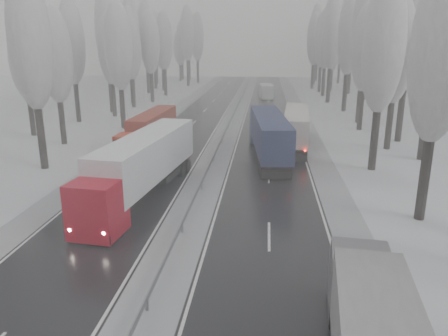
% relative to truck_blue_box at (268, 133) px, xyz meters
% --- Properties ---
extents(carriageway_right, '(7.50, 200.00, 0.03)m').
position_rel_truck_blue_box_xyz_m(carriageway_right, '(0.12, -0.07, -2.54)').
color(carriageway_right, black).
rests_on(carriageway_right, ground).
extents(carriageway_left, '(7.50, 200.00, 0.03)m').
position_rel_truck_blue_box_xyz_m(carriageway_left, '(-10.38, -0.07, -2.54)').
color(carriageway_left, black).
rests_on(carriageway_left, ground).
extents(median_slush, '(3.00, 200.00, 0.04)m').
position_rel_truck_blue_box_xyz_m(median_slush, '(-5.13, -0.07, -2.54)').
color(median_slush, '#AAACB2').
rests_on(median_slush, ground).
extents(shoulder_right, '(2.40, 200.00, 0.04)m').
position_rel_truck_blue_box_xyz_m(shoulder_right, '(5.07, -0.07, -2.54)').
color(shoulder_right, '#AAACB2').
rests_on(shoulder_right, ground).
extents(shoulder_left, '(2.40, 200.00, 0.04)m').
position_rel_truck_blue_box_xyz_m(shoulder_left, '(-15.33, -0.07, -2.54)').
color(shoulder_left, '#AAACB2').
rests_on(shoulder_left, ground).
extents(median_guardrail, '(0.12, 200.00, 0.76)m').
position_rel_truck_blue_box_xyz_m(median_guardrail, '(-5.13, -0.09, -1.96)').
color(median_guardrail, slate).
rests_on(median_guardrail, ground).
extents(tree_16, '(3.60, 3.60, 16.53)m').
position_rel_truck_blue_box_xyz_m(tree_16, '(9.90, -14.41, 8.11)').
color(tree_16, black).
rests_on(tree_16, ground).
extents(tree_18, '(3.60, 3.60, 16.58)m').
position_rel_truck_blue_box_xyz_m(tree_18, '(9.38, -3.04, 8.14)').
color(tree_18, black).
rests_on(tree_18, ground).
extents(tree_19, '(3.60, 3.60, 14.57)m').
position_rel_truck_blue_box_xyz_m(tree_19, '(14.89, 0.96, 6.86)').
color(tree_19, black).
rests_on(tree_19, ground).
extents(tree_20, '(3.60, 3.60, 15.71)m').
position_rel_truck_blue_box_xyz_m(tree_20, '(12.77, 5.09, 7.59)').
color(tree_20, black).
rests_on(tree_20, ground).
extents(tree_21, '(3.60, 3.60, 18.62)m').
position_rel_truck_blue_box_xyz_m(tree_21, '(14.99, 9.09, 9.44)').
color(tree_21, black).
rests_on(tree_21, ground).
extents(tree_22, '(3.60, 3.60, 15.86)m').
position_rel_truck_blue_box_xyz_m(tree_22, '(11.89, 15.53, 7.69)').
color(tree_22, black).
rests_on(tree_22, ground).
extents(tree_23, '(3.60, 3.60, 13.55)m').
position_rel_truck_blue_box_xyz_m(tree_23, '(18.18, 19.53, 6.21)').
color(tree_23, black).
rests_on(tree_23, ground).
extents(tree_24, '(3.60, 3.60, 20.49)m').
position_rel_truck_blue_box_xyz_m(tree_24, '(12.77, 20.95, 10.63)').
color(tree_24, black).
rests_on(tree_24, ground).
extents(tree_25, '(3.60, 3.60, 19.44)m').
position_rel_truck_blue_box_xyz_m(tree_25, '(19.68, 24.95, 9.96)').
color(tree_25, black).
rests_on(tree_25, ground).
extents(tree_26, '(3.60, 3.60, 18.78)m').
position_rel_truck_blue_box_xyz_m(tree_26, '(12.43, 31.20, 9.55)').
color(tree_26, black).
rests_on(tree_26, ground).
extents(tree_27, '(3.60, 3.60, 17.62)m').
position_rel_truck_blue_box_xyz_m(tree_27, '(19.58, 35.20, 8.81)').
color(tree_27, black).
rests_on(tree_27, ground).
extents(tree_28, '(3.60, 3.60, 19.62)m').
position_rel_truck_blue_box_xyz_m(tree_28, '(11.21, 41.88, 10.08)').
color(tree_28, black).
rests_on(tree_28, ground).
extents(tree_29, '(3.60, 3.60, 18.11)m').
position_rel_truck_blue_box_xyz_m(tree_29, '(18.58, 45.88, 9.12)').
color(tree_29, black).
rests_on(tree_29, ground).
extents(tree_30, '(3.60, 3.60, 17.86)m').
position_rel_truck_blue_box_xyz_m(tree_30, '(11.43, 51.63, 8.96)').
color(tree_30, black).
rests_on(tree_30, ground).
extents(tree_31, '(3.60, 3.60, 18.58)m').
position_rel_truck_blue_box_xyz_m(tree_31, '(17.35, 55.63, 9.42)').
color(tree_31, black).
rests_on(tree_31, ground).
extents(tree_32, '(3.60, 3.60, 17.33)m').
position_rel_truck_blue_box_xyz_m(tree_32, '(11.50, 59.14, 8.62)').
color(tree_32, black).
rests_on(tree_32, ground).
extents(tree_33, '(3.60, 3.60, 14.33)m').
position_rel_truck_blue_box_xyz_m(tree_33, '(14.64, 63.14, 6.70)').
color(tree_33, black).
rests_on(tree_33, ground).
extents(tree_34, '(3.60, 3.60, 17.63)m').
position_rel_truck_blue_box_xyz_m(tree_34, '(10.60, 66.24, 8.81)').
color(tree_34, black).
rests_on(tree_34, ground).
extents(tree_35, '(3.60, 3.60, 18.25)m').
position_rel_truck_blue_box_xyz_m(tree_35, '(19.81, 70.24, 9.21)').
color(tree_35, black).
rests_on(tree_35, ground).
extents(tree_36, '(3.60, 3.60, 20.23)m').
position_rel_truck_blue_box_xyz_m(tree_36, '(11.90, 76.09, 10.46)').
color(tree_36, black).
rests_on(tree_36, ground).
extents(tree_37, '(3.60, 3.60, 16.37)m').
position_rel_truck_blue_box_xyz_m(tree_37, '(18.89, 80.09, 8.01)').
color(tree_37, black).
rests_on(tree_37, ground).
extents(tree_38, '(3.60, 3.60, 17.97)m').
position_rel_truck_blue_box_xyz_m(tree_38, '(13.60, 86.65, 9.03)').
color(tree_38, black).
rests_on(tree_38, ground).
extents(tree_39, '(3.60, 3.60, 16.19)m').
position_rel_truck_blue_box_xyz_m(tree_39, '(16.42, 90.65, 7.89)').
color(tree_39, black).
rests_on(tree_39, ground).
extents(tree_58, '(3.60, 3.60, 17.21)m').
position_rel_truck_blue_box_xyz_m(tree_58, '(-20.26, -5.51, 8.55)').
color(tree_58, black).
rests_on(tree_58, ground).
extents(tree_60, '(3.60, 3.60, 14.84)m').
position_rel_truck_blue_box_xyz_m(tree_60, '(-22.88, 4.12, 7.03)').
color(tree_60, black).
rests_on(tree_60, ground).
extents(tree_61, '(3.60, 3.60, 13.95)m').
position_rel_truck_blue_box_xyz_m(tree_61, '(-28.65, 8.12, 6.46)').
color(tree_61, black).
rests_on(tree_61, ground).
extents(tree_62, '(3.60, 3.60, 16.04)m').
position_rel_truck_blue_box_xyz_m(tree_62, '(-19.08, 13.65, 7.80)').
color(tree_62, black).
rests_on(tree_62, ground).
extents(tree_63, '(3.60, 3.60, 16.88)m').
position_rel_truck_blue_box_xyz_m(tree_63, '(-26.98, 17.65, 8.34)').
color(tree_63, black).
rests_on(tree_63, ground).
extents(tree_64, '(3.60, 3.60, 15.42)m').
position_rel_truck_blue_box_xyz_m(tree_64, '(-23.39, 22.64, 7.40)').
color(tree_64, black).
rests_on(tree_64, ground).
extents(tree_65, '(3.60, 3.60, 19.48)m').
position_rel_truck_blue_box_xyz_m(tree_65, '(-25.18, 26.64, 9.99)').
color(tree_65, black).
rests_on(tree_65, ground).
extents(tree_66, '(3.60, 3.60, 15.23)m').
position_rel_truck_blue_box_xyz_m(tree_66, '(-23.29, 32.27, 7.28)').
color(tree_66, black).
rests_on(tree_66, ground).
extents(tree_67, '(3.60, 3.60, 17.09)m').
position_rel_truck_blue_box_xyz_m(tree_67, '(-24.68, 36.27, 8.47)').
color(tree_67, black).
rests_on(tree_67, ground).
extents(tree_68, '(3.60, 3.60, 16.65)m').
position_rel_truck_blue_box_xyz_m(tree_68, '(-21.71, 39.04, 8.19)').
color(tree_68, black).
rests_on(tree_68, ground).
extents(tree_69, '(3.60, 3.60, 19.35)m').
position_rel_truck_blue_box_xyz_m(tree_69, '(-26.55, 43.04, 9.90)').
color(tree_69, black).
rests_on(tree_69, ground).
extents(tree_70, '(3.60, 3.60, 17.09)m').
position_rel_truck_blue_box_xyz_m(tree_70, '(-21.46, 49.12, 8.47)').
color(tree_70, black).
rests_on(tree_70, ground).
extents(tree_71, '(3.60, 3.60, 19.61)m').
position_rel_truck_blue_box_xyz_m(tree_71, '(-26.22, 53.12, 10.07)').
color(tree_71, black).
rests_on(tree_71, ground).
extents(tree_72, '(3.60, 3.60, 15.11)m').
position_rel_truck_blue_box_xyz_m(tree_72, '(-24.06, 58.46, 7.20)').
color(tree_72, black).
rests_on(tree_72, ground).
extents(tree_73, '(3.60, 3.60, 17.22)m').
position_rel_truck_blue_box_xyz_m(tree_73, '(-26.95, 62.46, 8.55)').
color(tree_73, black).
rests_on(tree_73, ground).
extents(tree_74, '(3.60, 3.60, 19.68)m').
position_rel_truck_blue_box_xyz_m(tree_74, '(-20.20, 69.25, 10.12)').
color(tree_74, black).
rests_on(tree_74, ground).
extents(tree_75, '(3.60, 3.60, 18.60)m').
position_rel_truck_blue_box_xyz_m(tree_75, '(-29.33, 73.25, 9.43)').
color(tree_75, black).
rests_on(tree_75, ground).
extents(tree_76, '(3.60, 3.60, 18.55)m').
position_rel_truck_blue_box_xyz_m(tree_76, '(-19.18, 78.64, 9.40)').
color(tree_76, black).
rests_on(tree_76, ground).
extents(tree_77, '(3.60, 3.60, 14.32)m').
position_rel_truck_blue_box_xyz_m(tree_77, '(-24.79, 82.64, 6.70)').
color(tree_77, black).
rests_on(tree_77, ground).
extents(tree_78, '(3.60, 3.60, 19.55)m').
position_rel_truck_blue_box_xyz_m(tree_78, '(-22.69, 85.23, 10.04)').
color(tree_78, black).
rests_on(tree_78, ground).
extents(tree_79, '(3.60, 3.60, 17.07)m').
position_rel_truck_blue_box_xyz_m(tree_79, '(-25.46, 89.23, 8.46)').
color(tree_79, black).
rests_on(tree_79, ground).
extents(truck_blue_box, '(4.38, 17.22, 4.38)m').
position_rel_truck_blue_box_xyz_m(truck_blue_box, '(0.00, 0.00, 0.00)').
color(truck_blue_box, navy).
rests_on(truck_blue_box, ground).
extents(truck_cream_box, '(3.47, 15.63, 3.98)m').
position_rel_truck_blue_box_xyz_m(truck_cream_box, '(3.06, 5.87, -0.23)').
color(truck_cream_box, '#ADAA99').
rests_on(truck_cream_box, ground).
extents(box_truck_distant, '(3.12, 7.76, 2.82)m').
position_rel_truck_blue_box_xyz_m(box_truck_distant, '(-0.45, 46.64, -1.12)').
color(box_truck_distant, '#ABADB2').
rests_on(box_truck_distant, ground).
extents(truck_red_white, '(4.86, 17.79, 4.52)m').
position_rel_truck_blue_box_xyz_m(truck_red_white, '(-9.11, -12.39, 0.08)').
color(truck_red_white, '#A50919').
rests_on(truck_red_white, ground).
extents(truck_red_red, '(2.90, 14.27, 3.64)m').
position_rel_truck_blue_box_xyz_m(truck_red_red, '(-12.68, 3.43, -0.43)').
color(truck_red_red, red).
rests_on(truck_red_red, ground).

